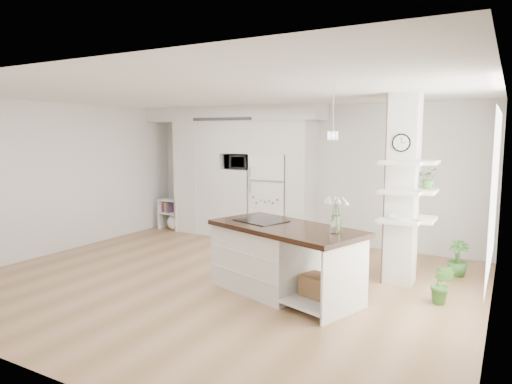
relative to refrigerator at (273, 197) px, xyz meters
The scene contains 14 objects.
floor 2.87m from the refrigerator, 78.93° to the right, with size 7.00×6.00×0.01m, color tan.
room 2.90m from the refrigerator, 78.93° to the right, with size 7.04×6.04×2.72m.
cabinet_wall 1.12m from the refrigerator, behind, with size 4.00×0.71×2.70m.
refrigerator is the anchor object (origin of this frame).
column 3.33m from the refrigerator, 28.14° to the right, with size 0.69×0.90×2.70m.
window 4.70m from the refrigerator, 30.76° to the right, with size 2.40×2.40×0.00m, color white.
pendant_light 3.59m from the refrigerator, 48.71° to the right, with size 0.12×0.12×0.10m, color white.
kitchen_island 3.05m from the refrigerator, 62.82° to the right, with size 2.29×1.59×1.51m.
bookshelf 2.52m from the refrigerator, behind, with size 0.60×0.37×0.68m.
floor_plant_a 4.12m from the refrigerator, 31.37° to the right, with size 0.29×0.23×0.52m, color #3B772F.
floor_plant_b 3.65m from the refrigerator, 11.93° to the right, with size 0.30×0.30×0.53m, color #3B772F.
microwave 1.02m from the refrigerator, behind, with size 0.54×0.37×0.30m, color #2D2D2D.
shelf_plant 3.51m from the refrigerator, 23.68° to the right, with size 0.27×0.23×0.30m, color #3B772F.
decor_bowl 3.34m from the refrigerator, 32.27° to the right, with size 0.22×0.22×0.05m, color white.
Camera 1 is at (3.63, -5.41, 2.13)m, focal length 32.00 mm.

